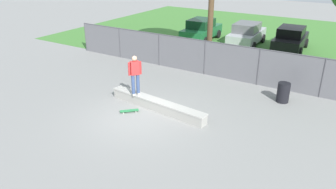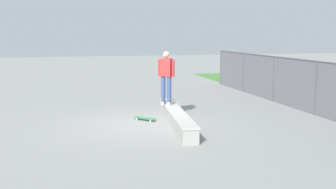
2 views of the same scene
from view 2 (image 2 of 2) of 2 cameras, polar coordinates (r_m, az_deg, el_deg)
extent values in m
plane|color=gray|center=(12.94, -3.82, -4.29)|extent=(80.00, 80.00, 0.00)
cube|color=#A8A59E|center=(12.88, 1.15, -3.40)|extent=(4.92, 0.96, 0.41)
cube|color=beige|center=(12.84, 1.15, -2.38)|extent=(4.97, 1.01, 0.06)
cube|color=beige|center=(13.91, -0.62, -1.19)|extent=(0.27, 0.24, 0.10)
cube|color=beige|center=(13.82, 0.21, -1.25)|extent=(0.27, 0.24, 0.10)
cylinder|color=#384C7A|center=(13.81, -0.68, 0.80)|extent=(0.15, 0.15, 0.88)
cylinder|color=#384C7A|center=(13.72, 0.17, 0.75)|extent=(0.15, 0.15, 0.88)
cube|color=red|center=(13.68, -0.26, 3.84)|extent=(0.40, 0.44, 0.60)
cylinder|color=red|center=(13.78, -1.21, 3.79)|extent=(0.10, 0.10, 0.58)
cylinder|color=red|center=(13.59, 0.71, 3.73)|extent=(0.10, 0.10, 0.58)
sphere|color=tan|center=(13.65, -0.26, 5.64)|extent=(0.22, 0.22, 0.22)
cube|color=#2D8C4C|center=(13.55, -3.26, -3.35)|extent=(0.71, 0.71, 0.02)
cube|color=#B2B2B7|center=(13.41, -2.30, -3.55)|extent=(0.14, 0.14, 0.02)
cube|color=#B2B2B7|center=(13.71, -4.20, -3.30)|extent=(0.14, 0.14, 0.02)
cylinder|color=silver|center=(13.34, -2.50, -3.76)|extent=(0.06, 0.06, 0.05)
cylinder|color=silver|center=(13.48, -2.10, -3.63)|extent=(0.06, 0.06, 0.05)
cylinder|color=silver|center=(13.65, -4.41, -3.50)|extent=(0.06, 0.06, 0.05)
cylinder|color=silver|center=(13.78, -4.00, -3.38)|extent=(0.06, 0.06, 0.05)
cylinder|color=#4C4C51|center=(23.23, 7.46, 3.81)|extent=(0.07, 0.07, 1.94)
cylinder|color=#4C4C51|center=(20.45, 10.59, 3.09)|extent=(0.07, 0.07, 1.94)
cylinder|color=#4C4C51|center=(17.76, 14.68, 2.14)|extent=(0.07, 0.07, 1.94)
cylinder|color=#4C4C51|center=(15.19, 20.19, 0.84)|extent=(0.07, 0.07, 1.94)
cylinder|color=#4C4C51|center=(15.10, 20.37, 4.38)|extent=(18.20, 0.05, 0.05)
cube|color=slate|center=(15.19, 20.19, 0.84)|extent=(18.20, 0.01, 1.94)
camera|label=1|loc=(9.52, -74.15, 24.04)|focal=35.14mm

